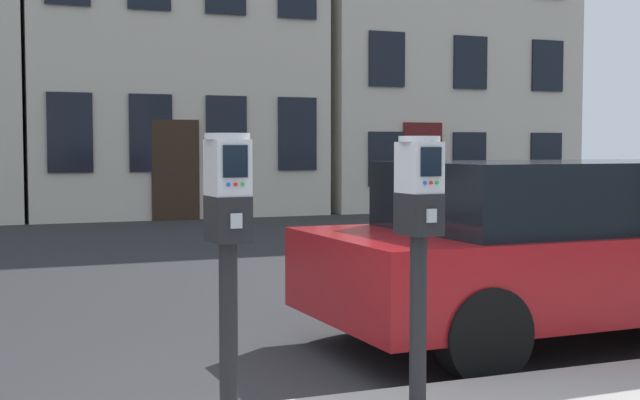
% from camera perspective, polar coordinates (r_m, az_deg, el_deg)
% --- Properties ---
extents(parking_meter_near_kerb, '(0.22, 0.26, 1.46)m').
position_cam_1_polar(parking_meter_near_kerb, '(4.17, -6.05, -1.87)').
color(parking_meter_near_kerb, black).
rests_on(parking_meter_near_kerb, sidewalk_slab).
extents(parking_meter_twin_adjacent, '(0.22, 0.26, 1.45)m').
position_cam_1_polar(parking_meter_twin_adjacent, '(4.56, 6.48, -1.49)').
color(parking_meter_twin_adjacent, black).
rests_on(parking_meter_twin_adjacent, sidewalk_slab).
extents(parked_car_white_suv, '(4.46, 1.92, 1.42)m').
position_cam_1_polar(parked_car_white_suv, '(7.22, 16.59, -2.92)').
color(parked_car_white_suv, maroon).
rests_on(parked_car_white_suv, ground_plane).
extents(townhouse_brownstone, '(6.46, 6.35, 9.93)m').
position_cam_1_polar(townhouse_brownstone, '(21.83, -10.58, 12.49)').
color(townhouse_brownstone, beige).
rests_on(townhouse_brownstone, ground_plane).
extents(townhouse_cream_stone, '(6.64, 6.02, 9.12)m').
position_cam_1_polar(townhouse_cream_stone, '(23.92, 6.03, 10.76)').
color(townhouse_cream_stone, beige).
rests_on(townhouse_cream_stone, ground_plane).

